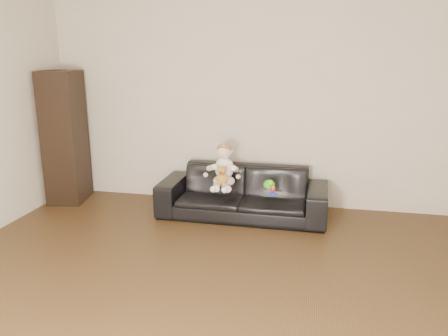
% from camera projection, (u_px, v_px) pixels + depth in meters
% --- Properties ---
extents(floor, '(5.50, 5.50, 0.00)m').
position_uv_depth(floor, '(184.00, 328.00, 3.06)').
color(floor, '#422D17').
rests_on(floor, ground).
extents(wall_back, '(5.00, 0.00, 5.00)m').
position_uv_depth(wall_back, '(248.00, 101.00, 5.32)').
color(wall_back, beige).
rests_on(wall_back, ground).
extents(sofa, '(1.95, 0.77, 0.57)m').
position_uv_depth(sofa, '(243.00, 192.00, 5.10)').
color(sofa, black).
rests_on(sofa, floor).
extents(cabinet, '(0.51, 0.64, 1.66)m').
position_uv_depth(cabinet, '(65.00, 137.00, 5.53)').
color(cabinet, black).
rests_on(cabinet, floor).
extents(shelf_item, '(0.22, 0.28, 0.28)m').
position_uv_depth(shelf_item, '(64.00, 108.00, 5.43)').
color(shelf_item, silver).
rests_on(shelf_item, cabinet).
extents(baby, '(0.39, 0.46, 0.50)m').
position_uv_depth(baby, '(224.00, 168.00, 4.96)').
color(baby, silver).
rests_on(baby, sofa).
extents(teddy_bear, '(0.16, 0.16, 0.23)m').
position_uv_depth(teddy_bear, '(222.00, 176.00, 4.83)').
color(teddy_bear, '#A2742E').
rests_on(teddy_bear, sofa).
extents(toy_green, '(0.17, 0.19, 0.11)m').
position_uv_depth(toy_green, '(269.00, 185.00, 4.92)').
color(toy_green, '#50D919').
rests_on(toy_green, sofa).
extents(toy_rattle, '(0.07, 0.07, 0.06)m').
position_uv_depth(toy_rattle, '(273.00, 189.00, 4.85)').
color(toy_rattle, red).
rests_on(toy_rattle, sofa).
extents(toy_blue_disc, '(0.11, 0.11, 0.01)m').
position_uv_depth(toy_blue_disc, '(272.00, 193.00, 4.76)').
color(toy_blue_disc, '#1A2DD5').
rests_on(toy_blue_disc, sofa).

